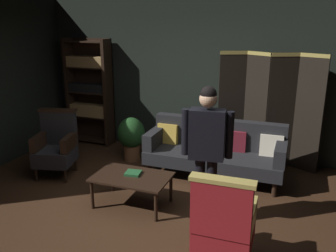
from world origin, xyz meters
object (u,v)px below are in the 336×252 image
at_px(velvet_couch, 215,148).
at_px(potted_plant, 131,136).
at_px(bookshelf, 90,90).
at_px(book_green_cloth, 133,173).
at_px(folding_screen, 268,108).
at_px(coffee_table, 132,179).
at_px(armchair_gilt_accent, 223,223).
at_px(standing_figure, 207,145).
at_px(armchair_wing_left, 56,145).

height_order(velvet_couch, potted_plant, velvet_couch).
relative_size(bookshelf, book_green_cloth, 10.35).
xyz_separation_m(folding_screen, bookshelf, (-3.39, -0.01, 0.08)).
bearing_deg(coffee_table, book_green_cloth, 98.32).
bearing_deg(coffee_table, bookshelf, 132.62).
bearing_deg(velvet_couch, folding_screen, 47.34).
xyz_separation_m(folding_screen, velvet_couch, (-0.69, -0.75, -0.53)).
bearing_deg(velvet_couch, bookshelf, 164.71).
bearing_deg(potted_plant, armchair_gilt_accent, -47.23).
bearing_deg(book_green_cloth, coffee_table, -81.68).
relative_size(folding_screen, standing_figure, 1.12).
bearing_deg(standing_figure, velvet_couch, 98.33).
xyz_separation_m(velvet_couch, standing_figure, (0.21, -1.43, 0.57)).
relative_size(bookshelf, coffee_table, 2.05).
bearing_deg(standing_figure, book_green_cloth, 170.13).
relative_size(folding_screen, armchair_wing_left, 1.83).
xyz_separation_m(armchair_wing_left, standing_figure, (2.57, -0.60, 0.54)).
height_order(bookshelf, coffee_table, bookshelf).
relative_size(velvet_couch, potted_plant, 2.76).
bearing_deg(potted_plant, book_green_cloth, -63.18).
xyz_separation_m(armchair_gilt_accent, armchair_wing_left, (-2.94, 1.30, 0.00)).
relative_size(standing_figure, potted_plant, 2.22).
distance_m(coffee_table, book_green_cloth, 0.09).
bearing_deg(velvet_couch, armchair_gilt_accent, -74.96).
relative_size(armchair_gilt_accent, standing_figure, 0.61).
bearing_deg(potted_plant, armchair_wing_left, -130.53).
xyz_separation_m(folding_screen, armchair_gilt_accent, (-0.12, -2.88, -0.50)).
xyz_separation_m(coffee_table, book_green_cloth, (-0.01, 0.06, 0.06)).
height_order(folding_screen, bookshelf, bookshelf).
distance_m(velvet_couch, coffee_table, 1.55).
height_order(bookshelf, potted_plant, bookshelf).
relative_size(velvet_couch, standing_figure, 1.25).
height_order(folding_screen, potted_plant, folding_screen).
height_order(coffee_table, standing_figure, standing_figure).
height_order(velvet_couch, armchair_gilt_accent, armchair_gilt_accent).
xyz_separation_m(armchair_wing_left, potted_plant, (0.83, 0.98, -0.05)).
xyz_separation_m(folding_screen, coffee_table, (-1.51, -2.06, -0.61)).
height_order(coffee_table, book_green_cloth, book_green_cloth).
relative_size(potted_plant, book_green_cloth, 3.87).
distance_m(coffee_table, armchair_gilt_accent, 1.61).
relative_size(folding_screen, book_green_cloth, 9.59).
distance_m(folding_screen, standing_figure, 2.23).
height_order(armchair_gilt_accent, standing_figure, standing_figure).
distance_m(standing_figure, book_green_cloth, 1.20).
bearing_deg(armchair_gilt_accent, armchair_wing_left, 156.16).
bearing_deg(standing_figure, armchair_wing_left, 166.84).
bearing_deg(folding_screen, armchair_gilt_accent, -92.39).
xyz_separation_m(bookshelf, armchair_gilt_accent, (3.27, -2.86, -0.57)).
xyz_separation_m(bookshelf, coffee_table, (1.88, -2.05, -0.69)).
bearing_deg(velvet_couch, book_green_cloth, -123.37).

